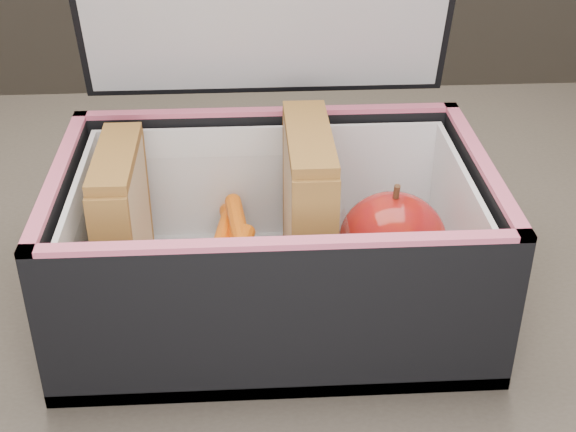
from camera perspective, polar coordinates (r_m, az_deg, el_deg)
The scene contains 8 objects.
kitchen_table at distance 0.60m, azimuth -3.48°, elevation -13.78°, with size 1.20×0.80×0.75m.
lunch_bag at distance 0.52m, azimuth -1.06°, elevation -0.87°, with size 0.27×0.23×0.27m.
plastic_tub at distance 0.53m, azimuth -5.06°, elevation -1.83°, with size 0.16×0.12×0.07m, color white, non-canonical shape.
sandwich_left at distance 0.53m, azimuth -11.68°, elevation -0.32°, with size 0.02×0.09×0.10m.
sandwich_right at distance 0.52m, azimuth 1.44°, elevation 0.55°, with size 0.03×0.10×0.11m.
carrot_sticks at distance 0.54m, azimuth -3.96°, elevation -3.22°, with size 0.05×0.16×0.03m.
paper_napkin at distance 0.55m, azimuth 7.38°, elevation -4.64°, with size 0.08×0.08×0.01m, color white.
red_apple at distance 0.52m, azimuth 7.44°, elevation -1.82°, with size 0.08×0.08×0.07m.
Camera 1 is at (0.01, -0.43, 1.08)m, focal length 50.00 mm.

